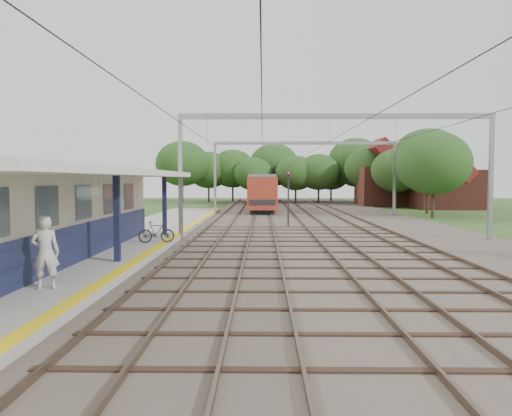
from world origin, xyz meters
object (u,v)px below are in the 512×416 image
object	(u,v)px
train	(262,190)
signal_post	(288,194)
bicycle	(156,232)
person	(45,252)

from	to	relation	value
train	signal_post	world-z (taller)	signal_post
bicycle	signal_post	size ratio (longest dim) A/B	0.43
bicycle	train	size ratio (longest dim) A/B	0.05
bicycle	signal_post	world-z (taller)	signal_post
train	signal_post	xyz separation A→B (m)	(1.85, -28.77, 0.28)
train	person	bearing A→B (deg)	-96.84
signal_post	bicycle	bearing A→B (deg)	-101.35
train	signal_post	size ratio (longest dim) A/B	9.12
train	signal_post	bearing A→B (deg)	-86.32
bicycle	train	world-z (taller)	train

